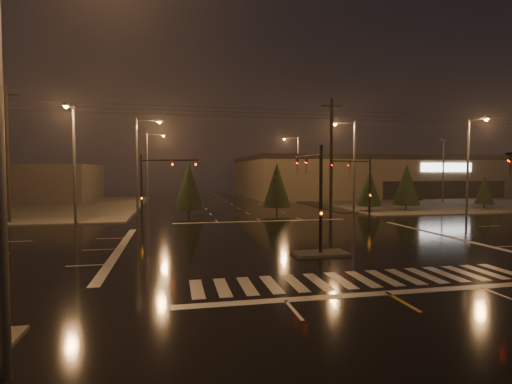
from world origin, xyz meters
The scene contains 26 objects.
ground centered at (0.00, 0.00, 0.00)m, with size 140.00×140.00×0.00m, color black.
sidewalk_ne centered at (30.00, 30.00, 0.06)m, with size 36.00×36.00×0.12m, color #413F3A.
median_island centered at (0.00, -4.00, 0.07)m, with size 3.00×1.60×0.15m, color #413F3A.
crosswalk centered at (0.00, -9.00, 0.01)m, with size 15.00×2.60×0.01m, color beige.
stop_bar_near centered at (0.00, -11.00, 0.01)m, with size 16.00×0.50×0.01m, color beige.
stop_bar_far centered at (0.00, 11.00, 0.01)m, with size 16.00×0.50×0.01m, color beige.
parking_lot centered at (35.00, 28.00, 0.04)m, with size 50.00×24.00×0.08m, color black.
retail_building centered at (35.00, 45.99, 3.84)m, with size 60.20×28.30×7.20m.
signal_mast_median centered at (0.00, -3.07, 3.75)m, with size 0.25×4.59×6.00m.
signal_mast_ne centered at (9.50, 10.14, 3.79)m, with size 4.84×1.86×6.00m.
signal_mast_nw centered at (-9.50, 10.14, 3.79)m, with size 4.84×1.86×6.00m.
streetlight_0 centered at (-11.18, -15.00, 5.80)m, with size 2.77×0.32×10.00m.
streetlight_1 centered at (-11.18, 18.00, 5.80)m, with size 2.77×0.32×10.00m.
streetlight_2 centered at (-11.18, 34.00, 5.80)m, with size 2.77×0.32×10.00m.
streetlight_3 centered at (11.18, 16.00, 5.80)m, with size 2.77×0.32×10.00m.
streetlight_4 centered at (11.18, 36.00, 5.80)m, with size 2.77×0.32×10.00m.
streetlight_5 centered at (-16.00, 11.18, 5.80)m, with size 0.32×2.77×10.00m.
streetlight_6 centered at (22.00, 11.18, 5.80)m, with size 0.32×2.77×10.00m.
utility_pole_0 centered at (-22.00, 14.00, 6.13)m, with size 2.20×0.32×12.00m.
utility_pole_1 centered at (8.00, 14.00, 6.13)m, with size 2.20×0.32×12.00m.
conifer_0 centered at (13.68, 16.68, 2.76)m, with size 2.64×2.64×4.83m.
conifer_1 centered at (18.55, 17.08, 3.06)m, with size 3.02×3.02×5.43m.
conifer_2 centered at (28.52, 16.49, 2.37)m, with size 2.15×2.15×4.06m.
conifer_3 centered at (-6.30, 16.93, 3.07)m, with size 3.04×3.04×5.45m.
conifer_4 centered at (3.14, 17.36, 3.09)m, with size 3.06×3.06×5.48m.
car_parked centered at (28.32, 31.63, 0.81)m, with size 1.92×4.76×1.62m, color black.
Camera 1 is at (-7.85, -24.48, 4.59)m, focal length 28.00 mm.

